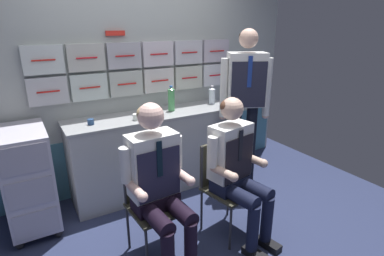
% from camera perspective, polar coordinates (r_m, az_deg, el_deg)
% --- Properties ---
extents(ground, '(4.80, 4.80, 0.04)m').
position_cam_1_polar(ground, '(2.91, 0.91, -20.94)').
color(ground, '#28304F').
extents(galley_bulkhead, '(4.20, 0.14, 2.15)m').
position_cam_1_polar(galley_bulkhead, '(3.56, -10.47, 6.09)').
color(galley_bulkhead, '#ACB4B0').
rests_on(galley_bulkhead, ground).
extents(galley_counter, '(1.91, 0.53, 0.91)m').
position_cam_1_polar(galley_counter, '(3.53, -6.80, -4.35)').
color(galley_counter, '#A6A9AC').
rests_on(galley_counter, ground).
extents(service_trolley, '(0.40, 0.65, 0.97)m').
position_cam_1_polar(service_trolley, '(3.18, -28.25, -8.14)').
color(service_trolley, black).
rests_on(service_trolley, ground).
extents(folding_chair_left, '(0.42, 0.43, 0.84)m').
position_cam_1_polar(folding_chair_left, '(2.59, -7.83, -12.07)').
color(folding_chair_left, '#2D2D33').
rests_on(folding_chair_left, ground).
extents(crew_member_left, '(0.52, 0.65, 1.30)m').
position_cam_1_polar(crew_member_left, '(2.36, -6.34, -9.47)').
color(crew_member_left, black).
rests_on(crew_member_left, ground).
extents(folding_chair_right, '(0.47, 0.47, 0.84)m').
position_cam_1_polar(folding_chair_right, '(2.82, 5.73, -9.17)').
color(folding_chair_right, '#2D2D33').
rests_on(folding_chair_right, ground).
extents(crew_member_right, '(0.51, 0.66, 1.28)m').
position_cam_1_polar(crew_member_right, '(2.65, 8.37, -6.79)').
color(crew_member_right, black).
rests_on(crew_member_right, ground).
extents(crew_member_standing, '(0.51, 0.39, 1.80)m').
position_cam_1_polar(crew_member_standing, '(3.39, 9.93, 5.94)').
color(crew_member_standing, black).
rests_on(crew_member_standing, ground).
extents(water_bottle_short, '(0.08, 0.08, 0.22)m').
position_cam_1_polar(water_bottle_short, '(3.76, 3.75, 6.10)').
color(water_bottle_short, silver).
rests_on(water_bottle_short, galley_counter).
extents(water_bottle_clear, '(0.07, 0.07, 0.29)m').
position_cam_1_polar(water_bottle_clear, '(3.44, -3.88, 5.43)').
color(water_bottle_clear, '#4FA35D').
rests_on(water_bottle_clear, galley_counter).
extents(espresso_cup_small, '(0.06, 0.06, 0.06)m').
position_cam_1_polar(espresso_cup_small, '(3.14, -18.39, 1.13)').
color(espresso_cup_small, navy).
rests_on(espresso_cup_small, galley_counter).
extents(coffee_cup_white, '(0.06, 0.06, 0.07)m').
position_cam_1_polar(coffee_cup_white, '(3.17, -10.46, 2.07)').
color(coffee_cup_white, white).
rests_on(coffee_cup_white, galley_counter).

